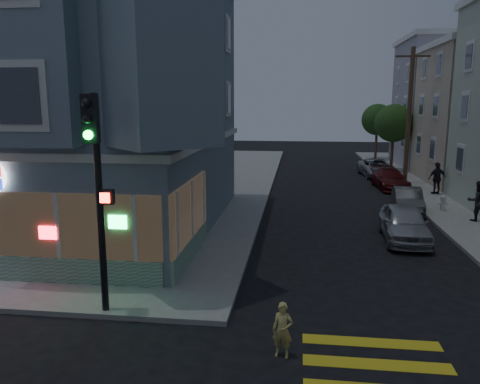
% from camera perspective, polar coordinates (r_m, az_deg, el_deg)
% --- Properties ---
extents(ground, '(120.00, 120.00, 0.00)m').
position_cam_1_polar(ground, '(11.45, -19.20, -18.97)').
color(ground, black).
rests_on(ground, ground).
extents(sidewalk_nw, '(33.00, 42.00, 0.15)m').
position_cam_1_polar(sidewalk_nw, '(37.07, -22.37, 1.51)').
color(sidewalk_nw, gray).
rests_on(sidewalk_nw, ground).
extents(corner_building, '(14.60, 14.60, 11.40)m').
position_cam_1_polar(corner_building, '(22.52, -21.63, 10.72)').
color(corner_building, slate).
rests_on(corner_building, sidewalk_nw).
extents(row_house_d, '(12.00, 8.60, 10.50)m').
position_cam_1_polar(row_house_d, '(45.32, 26.59, 9.52)').
color(row_house_d, gray).
rests_on(row_house_d, sidewalk_ne).
extents(utility_pole, '(2.20, 0.30, 9.00)m').
position_cam_1_polar(utility_pole, '(33.64, 19.91, 8.90)').
color(utility_pole, '#4C3826').
rests_on(utility_pole, sidewalk_ne).
extents(street_tree_near, '(3.00, 3.00, 5.30)m').
position_cam_1_polar(street_tree_near, '(39.58, 18.23, 7.96)').
color(street_tree_near, '#4C3826').
rests_on(street_tree_near, sidewalk_ne).
extents(street_tree_far, '(3.00, 3.00, 5.30)m').
position_cam_1_polar(street_tree_far, '(47.46, 16.40, 8.46)').
color(street_tree_far, '#4C3826').
rests_on(street_tree_far, sidewalk_ne).
extents(running_child, '(0.51, 0.38, 1.26)m').
position_cam_1_polar(running_child, '(10.83, 5.22, -16.40)').
color(running_child, tan).
rests_on(running_child, ground).
extents(pedestrian_a, '(0.95, 0.76, 1.89)m').
position_cam_1_polar(pedestrian_a, '(24.29, 26.98, -0.98)').
color(pedestrian_a, '#222227').
rests_on(pedestrian_a, sidewalk_ne).
extents(pedestrian_b, '(1.22, 0.78, 1.92)m').
position_cam_1_polar(pedestrian_b, '(30.40, 22.90, 1.56)').
color(pedestrian_b, '#222028').
rests_on(pedestrian_b, sidewalk_ne).
extents(parked_car_a, '(1.93, 4.37, 1.46)m').
position_cam_1_polar(parked_car_a, '(20.30, 19.38, -3.59)').
color(parked_car_a, '#A7AAAF').
rests_on(parked_car_a, ground).
extents(parked_car_b, '(1.74, 3.94, 1.26)m').
position_cam_1_polar(parked_car_b, '(25.55, 19.75, -0.96)').
color(parked_car_b, '#3A3C40').
rests_on(parked_car_b, ground).
extents(parked_car_c, '(2.14, 4.54, 1.28)m').
position_cam_1_polar(parked_car_c, '(32.13, 17.81, 1.50)').
color(parked_car_c, '#551315').
rests_on(parked_car_c, ground).
extents(parked_car_d, '(2.62, 4.97, 1.33)m').
position_cam_1_polar(parked_car_d, '(37.20, 16.37, 2.84)').
color(parked_car_d, '#999DA3').
rests_on(parked_car_d, ground).
extents(traffic_signal, '(0.68, 0.63, 5.67)m').
position_cam_1_polar(traffic_signal, '(12.17, -17.14, 2.81)').
color(traffic_signal, black).
rests_on(traffic_signal, sidewalk_nw).
extents(fire_hydrant, '(0.46, 0.27, 0.80)m').
position_cam_1_polar(fire_hydrant, '(26.00, 23.51, -1.16)').
color(fire_hydrant, silver).
rests_on(fire_hydrant, sidewalk_ne).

